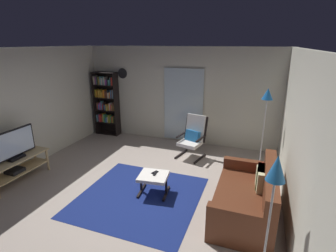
{
  "coord_description": "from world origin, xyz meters",
  "views": [
    {
      "loc": [
        2.11,
        -3.74,
        2.69
      ],
      "look_at": [
        0.38,
        0.99,
        1.05
      ],
      "focal_mm": 27.43,
      "sensor_mm": 36.0,
      "label": 1
    }
  ],
  "objects": [
    {
      "name": "floor_lamp_by_shelf",
      "position": [
        2.25,
        2.03,
        1.5
      ],
      "size": [
        0.23,
        0.23,
        1.77
      ],
      "color": "#A5A5AD",
      "rests_on": "ground"
    },
    {
      "name": "television",
      "position": [
        -2.3,
        -0.44,
        0.79
      ],
      "size": [
        0.2,
        0.95,
        0.59
      ],
      "color": "black",
      "rests_on": "tv_stand"
    },
    {
      "name": "tv_remote",
      "position": [
        0.44,
        0.14,
        0.39
      ],
      "size": [
        0.05,
        0.15,
        0.02
      ],
      "primitive_type": "cube",
      "rotation": [
        0.0,
        0.0,
        0.1
      ],
      "color": "black",
      "rests_on": "ottoman"
    },
    {
      "name": "floor_lamp_by_sofa",
      "position": [
        2.33,
        -1.3,
        1.35
      ],
      "size": [
        0.22,
        0.22,
        1.67
      ],
      "color": "#A5A5AD",
      "rests_on": "ground"
    },
    {
      "name": "wall_clock",
      "position": [
        -1.68,
        2.82,
        1.85
      ],
      "size": [
        0.29,
        0.03,
        0.29
      ],
      "color": "silver"
    },
    {
      "name": "bookshelf_near_tv",
      "position": [
        -2.2,
        2.69,
        1.01
      ],
      "size": [
        0.73,
        0.3,
        1.88
      ],
      "color": "black",
      "rests_on": "ground"
    },
    {
      "name": "glass_door_panel",
      "position": [
        0.15,
        2.83,
        1.05
      ],
      "size": [
        1.1,
        0.01,
        2.0
      ],
      "primitive_type": "cube",
      "color": "silver"
    },
    {
      "name": "lounge_armchair",
      "position": [
        0.67,
        1.98,
        0.53
      ],
      "size": [
        0.69,
        0.75,
        1.02
      ],
      "color": "black",
      "rests_on": "ground"
    },
    {
      "name": "wall_right",
      "position": [
        2.7,
        0.0,
        1.3
      ],
      "size": [
        0.06,
        6.0,
        2.6
      ],
      "primitive_type": "cube",
      "color": "beige",
      "rests_on": "ground"
    },
    {
      "name": "leather_sofa",
      "position": [
        2.11,
        0.07,
        0.31
      ],
      "size": [
        0.9,
        1.72,
        0.85
      ],
      "color": "#592C1A",
      "rests_on": "ground"
    },
    {
      "name": "cell_phone",
      "position": [
        0.41,
        0.18,
        0.39
      ],
      "size": [
        0.12,
        0.16,
        0.01
      ],
      "primitive_type": "cube",
      "rotation": [
        0.0,
        0.0,
        -0.4
      ],
      "color": "black",
      "rests_on": "ottoman"
    },
    {
      "name": "ground_plane",
      "position": [
        0.0,
        0.0,
        0.0
      ],
      "size": [
        7.02,
        7.02,
        0.0
      ],
      "primitive_type": "plane",
      "color": "#A7988D"
    },
    {
      "name": "area_rug",
      "position": [
        0.22,
        -0.1,
        0.0
      ],
      "size": [
        2.13,
        2.12,
        0.01
      ],
      "primitive_type": "cube",
      "color": "navy",
      "rests_on": "ground"
    },
    {
      "name": "ottoman",
      "position": [
        0.42,
        0.1,
        0.32
      ],
      "size": [
        0.58,
        0.55,
        0.38
      ],
      "color": "white",
      "rests_on": "ground"
    },
    {
      "name": "wall_left",
      "position": [
        -2.7,
        0.0,
        1.3
      ],
      "size": [
        0.06,
        6.0,
        2.6
      ],
      "primitive_type": "cube",
      "color": "beige",
      "rests_on": "ground"
    },
    {
      "name": "tv_stand",
      "position": [
        -2.3,
        -0.45,
        0.34
      ],
      "size": [
        0.45,
        1.29,
        0.51
      ],
      "color": "tan",
      "rests_on": "ground"
    },
    {
      "name": "wall_back",
      "position": [
        0.0,
        2.9,
        1.3
      ],
      "size": [
        5.6,
        0.06,
        2.6
      ],
      "primitive_type": "cube",
      "color": "beige",
      "rests_on": "ground"
    }
  ]
}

